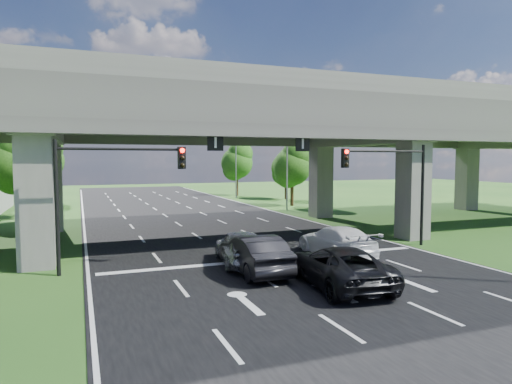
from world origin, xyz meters
TOP-DOWN VIEW (x-y plane):
  - ground at (0.00, 0.00)m, footprint 160.00×160.00m
  - road at (0.00, 10.00)m, footprint 18.00×120.00m
  - overpass at (0.00, 12.00)m, footprint 80.00×15.00m
  - signal_right at (7.82, 3.94)m, footprint 5.76×0.54m
  - signal_left at (-7.82, 3.94)m, footprint 5.76×0.54m
  - streetlight_far at (10.10, 24.00)m, footprint 3.38×0.25m
  - streetlight_beyond at (10.10, 40.00)m, footprint 3.38×0.25m
  - tree_left_near at (-13.95, 26.00)m, footprint 4.50×4.50m
  - tree_left_far at (-12.95, 42.00)m, footprint 4.80×4.80m
  - tree_right_near at (13.05, 28.00)m, footprint 4.20×4.20m
  - tree_right_mid at (16.05, 36.00)m, footprint 3.91×3.90m
  - tree_right_far at (12.05, 44.00)m, footprint 4.50×4.50m
  - car_silver at (-1.80, 3.00)m, footprint 2.70×5.28m
  - car_dark at (-1.80, 1.23)m, footprint 1.91×5.25m
  - car_white at (3.51, 3.00)m, footprint 2.23×5.48m
  - car_trailing at (0.60, -2.01)m, footprint 3.30×6.05m

SIDE VIEW (x-z plane):
  - ground at x=0.00m, z-range 0.00..0.00m
  - road at x=0.00m, z-range 0.00..0.03m
  - car_white at x=3.51m, z-range 0.03..1.62m
  - car_trailing at x=0.60m, z-range 0.03..1.64m
  - car_silver at x=-1.80m, z-range 0.03..1.75m
  - car_dark at x=-1.80m, z-range 0.03..1.75m
  - tree_right_mid at x=16.05m, z-range 0.79..7.55m
  - signal_right at x=7.82m, z-range 1.19..7.19m
  - signal_left at x=-7.82m, z-range 1.19..7.19m
  - tree_right_near at x=13.05m, z-range 0.86..8.14m
  - tree_left_near at x=-13.95m, z-range 0.92..8.72m
  - tree_right_far at x=12.05m, z-range 0.92..8.72m
  - tree_left_far at x=-12.95m, z-range 0.98..9.30m
  - streetlight_far at x=10.10m, z-range 0.85..10.85m
  - streetlight_beyond at x=10.10m, z-range 0.85..10.85m
  - overpass at x=0.00m, z-range 2.92..12.92m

